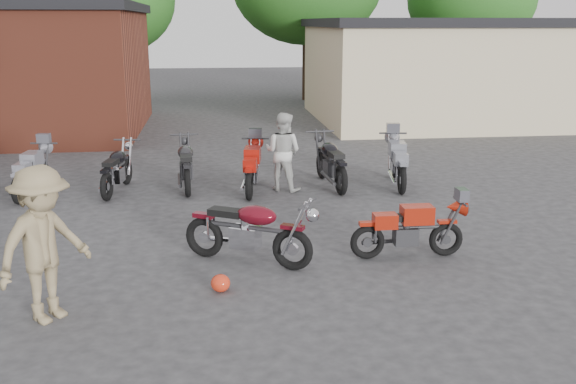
{
  "coord_description": "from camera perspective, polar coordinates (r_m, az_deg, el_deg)",
  "views": [
    {
      "loc": [
        -0.59,
        -8.8,
        3.65
      ],
      "look_at": [
        0.65,
        1.46,
        0.9
      ],
      "focal_mm": 40.0,
      "sensor_mm": 36.0,
      "label": 1
    }
  ],
  "objects": [
    {
      "name": "helmet",
      "position": [
        9.07,
        -6.02,
        -8.05
      ],
      "size": [
        0.29,
        0.29,
        0.25
      ],
      "primitive_type": "ellipsoid",
      "rotation": [
        0.0,
        0.0,
        0.07
      ],
      "color": "red",
      "rests_on": "ground"
    },
    {
      "name": "ground",
      "position": [
        9.54,
        -2.82,
        -7.6
      ],
      "size": [
        90.0,
        90.0,
        0.0
      ],
      "primitive_type": "plane",
      "color": "#2E2E30"
    },
    {
      "name": "row_bike_2",
      "position": [
        14.58,
        -14.97,
        2.19
      ],
      "size": [
        0.97,
        2.04,
        1.14
      ],
      "primitive_type": null,
      "rotation": [
        0.0,
        0.0,
        1.4
      ],
      "color": "black",
      "rests_on": "ground"
    },
    {
      "name": "tree_1",
      "position": [
        31.11,
        -15.54,
        14.46
      ],
      "size": [
        5.92,
        5.92,
        7.4
      ],
      "primitive_type": null,
      "color": "#1C5416",
      "rests_on": "ground"
    },
    {
      "name": "vintage_motorcycle",
      "position": [
        9.87,
        -3.44,
        -3.09
      ],
      "size": [
        2.16,
        1.61,
        1.21
      ],
      "primitive_type": null,
      "rotation": [
        0.0,
        0.0,
        -0.51
      ],
      "color": "#570A15",
      "rests_on": "ground"
    },
    {
      "name": "person_light",
      "position": [
        14.18,
        -0.45,
        3.59
      ],
      "size": [
        1.06,
        1.0,
        1.74
      ],
      "primitive_type": "imported",
      "rotation": [
        0.0,
        0.0,
        2.61
      ],
      "color": "beige",
      "rests_on": "ground"
    },
    {
      "name": "tree_3",
      "position": [
        33.27,
        15.87,
        14.61
      ],
      "size": [
        6.08,
        6.08,
        7.6
      ],
      "primitive_type": null,
      "color": "#1C5416",
      "rests_on": "ground"
    },
    {
      "name": "sportbike",
      "position": [
        10.33,
        10.78,
        -3.05
      ],
      "size": [
        1.77,
        0.6,
        1.02
      ],
      "primitive_type": null,
      "rotation": [
        0.0,
        0.0,
        -0.01
      ],
      "color": "#AC200E",
      "rests_on": "ground"
    },
    {
      "name": "row_bike_5",
      "position": [
        14.6,
        3.82,
        2.91
      ],
      "size": [
        0.91,
        2.21,
        1.25
      ],
      "primitive_type": null,
      "rotation": [
        0.0,
        0.0,
        1.67
      ],
      "color": "black",
      "rests_on": "ground"
    },
    {
      "name": "row_bike_4",
      "position": [
        14.16,
        -3.2,
        2.36
      ],
      "size": [
        0.96,
        2.08,
        1.16
      ],
      "primitive_type": null,
      "rotation": [
        0.0,
        0.0,
        1.42
      ],
      "color": "#AD180E",
      "rests_on": "ground"
    },
    {
      "name": "row_bike_1",
      "position": [
        14.9,
        -21.87,
        1.82
      ],
      "size": [
        0.86,
        1.97,
        1.11
      ],
      "primitive_type": null,
      "rotation": [
        0.0,
        0.0,
        1.45
      ],
      "color": "gray",
      "rests_on": "ground"
    },
    {
      "name": "tree_2",
      "position": [
        31.15,
        1.66,
        16.27
      ],
      "size": [
        7.04,
        7.04,
        8.8
      ],
      "primitive_type": null,
      "color": "#1C5416",
      "rests_on": "ground"
    },
    {
      "name": "row_bike_6",
      "position": [
        14.83,
        9.7,
        2.82
      ],
      "size": [
        0.98,
        2.14,
        1.2
      ],
      "primitive_type": null,
      "rotation": [
        0.0,
        0.0,
        1.42
      ],
      "color": "gray",
      "rests_on": "ground"
    },
    {
      "name": "stucco_building",
      "position": [
        25.55,
        14.21,
        10.19
      ],
      "size": [
        10.0,
        8.0,
        3.5
      ],
      "primitive_type": "cube",
      "color": "#C7B98E",
      "rests_on": "ground"
    },
    {
      "name": "person_tan",
      "position": [
        8.46,
        -20.9,
        -4.4
      ],
      "size": [
        1.4,
        1.46,
        1.99
      ],
      "primitive_type": "imported",
      "rotation": [
        0.0,
        0.0,
        0.86
      ],
      "color": "#897855",
      "rests_on": "ground"
    },
    {
      "name": "row_bike_3",
      "position": [
        14.6,
        -9.06,
        2.66
      ],
      "size": [
        0.81,
        2.11,
        1.2
      ],
      "primitive_type": null,
      "rotation": [
        0.0,
        0.0,
        1.63
      ],
      "color": "black",
      "rests_on": "ground"
    }
  ]
}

